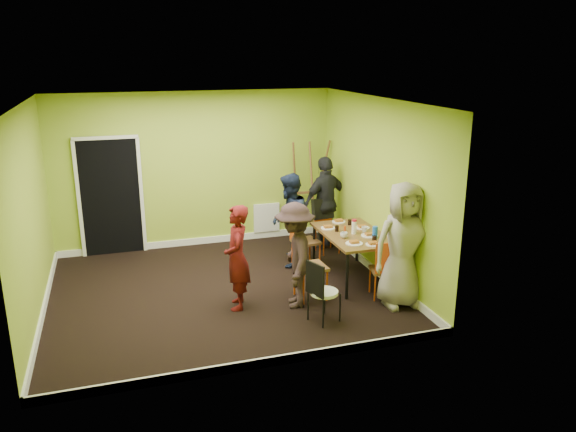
% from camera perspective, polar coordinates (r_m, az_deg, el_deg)
% --- Properties ---
extents(ground, '(5.00, 5.00, 0.00)m').
position_cam_1_polar(ground, '(8.55, -6.64, -7.56)').
color(ground, black).
rests_on(ground, ground).
extents(room_walls, '(5.04, 4.54, 2.82)m').
position_cam_1_polar(room_walls, '(8.24, -7.09, -1.17)').
color(room_walls, '#97B42E').
rests_on(room_walls, ground).
extents(dining_table, '(0.90, 1.50, 0.75)m').
position_cam_1_polar(dining_table, '(8.76, 6.65, -2.08)').
color(dining_table, black).
rests_on(dining_table, ground).
extents(chair_left_far, '(0.46, 0.45, 0.97)m').
position_cam_1_polar(chair_left_far, '(9.17, 1.38, -2.12)').
color(chair_left_far, '#D64E14').
rests_on(chair_left_far, ground).
extents(chair_left_near, '(0.45, 0.44, 1.03)m').
position_cam_1_polar(chair_left_near, '(8.03, 1.76, -4.60)').
color(chair_left_near, '#D64E14').
rests_on(chair_left_near, ground).
extents(chair_back_end, '(0.43, 0.49, 0.94)m').
position_cam_1_polar(chair_back_end, '(10.03, 3.65, 0.20)').
color(chair_back_end, '#D64E14').
rests_on(chair_back_end, ground).
extents(chair_front_end, '(0.43, 0.44, 0.89)m').
position_cam_1_polar(chair_front_end, '(8.18, 9.84, -5.06)').
color(chair_front_end, '#D64E14').
rests_on(chair_front_end, ground).
extents(chair_bentwood, '(0.44, 0.43, 0.86)m').
position_cam_1_polar(chair_bentwood, '(7.40, 3.36, -7.41)').
color(chair_bentwood, black).
rests_on(chair_bentwood, ground).
extents(easel, '(0.75, 0.71, 1.88)m').
position_cam_1_polar(easel, '(10.63, 2.16, 2.65)').
color(easel, brown).
rests_on(easel, ground).
extents(plate_near_left, '(0.23, 0.23, 0.01)m').
position_cam_1_polar(plate_near_left, '(8.94, 4.08, -1.22)').
color(plate_near_left, white).
rests_on(plate_near_left, dining_table).
extents(plate_near_right, '(0.25, 0.25, 0.01)m').
position_cam_1_polar(plate_near_right, '(8.27, 6.74, -2.78)').
color(plate_near_right, white).
rests_on(plate_near_right, dining_table).
extents(plate_far_back, '(0.22, 0.22, 0.01)m').
position_cam_1_polar(plate_far_back, '(9.28, 5.17, -0.59)').
color(plate_far_back, white).
rests_on(plate_far_back, dining_table).
extents(plate_far_front, '(0.22, 0.22, 0.01)m').
position_cam_1_polar(plate_far_front, '(8.26, 8.63, -2.88)').
color(plate_far_front, white).
rests_on(plate_far_front, dining_table).
extents(plate_wall_back, '(0.23, 0.23, 0.01)m').
position_cam_1_polar(plate_wall_back, '(9.01, 7.55, -1.18)').
color(plate_wall_back, white).
rests_on(plate_wall_back, dining_table).
extents(plate_wall_front, '(0.26, 0.26, 0.01)m').
position_cam_1_polar(plate_wall_front, '(8.65, 8.29, -1.97)').
color(plate_wall_front, white).
rests_on(plate_wall_front, dining_table).
extents(thermos, '(0.08, 0.08, 0.20)m').
position_cam_1_polar(thermos, '(8.69, 6.73, -1.18)').
color(thermos, white).
rests_on(thermos, dining_table).
extents(blue_bottle, '(0.08, 0.08, 0.18)m').
position_cam_1_polar(blue_bottle, '(8.54, 8.83, -1.64)').
color(blue_bottle, blue).
rests_on(blue_bottle, dining_table).
extents(orange_bottle, '(0.04, 0.04, 0.08)m').
position_cam_1_polar(orange_bottle, '(8.84, 5.81, -1.25)').
color(orange_bottle, '#D64E14').
rests_on(orange_bottle, dining_table).
extents(glass_mid, '(0.06, 0.06, 0.09)m').
position_cam_1_polar(glass_mid, '(8.79, 4.98, -1.28)').
color(glass_mid, black).
rests_on(glass_mid, dining_table).
extents(glass_back, '(0.06, 0.06, 0.09)m').
position_cam_1_polar(glass_back, '(9.14, 6.28, -0.62)').
color(glass_back, black).
rests_on(glass_back, dining_table).
extents(glass_front, '(0.07, 0.07, 0.09)m').
position_cam_1_polar(glass_front, '(8.38, 8.77, -2.31)').
color(glass_front, black).
rests_on(glass_front, dining_table).
extents(cup_a, '(0.11, 0.11, 0.09)m').
position_cam_1_polar(cup_a, '(8.50, 5.71, -1.94)').
color(cup_a, white).
rests_on(cup_a, dining_table).
extents(cup_b, '(0.10, 0.10, 0.09)m').
position_cam_1_polar(cup_b, '(8.79, 7.79, -1.36)').
color(cup_b, white).
rests_on(cup_b, dining_table).
extents(person_standing, '(0.45, 0.60, 1.48)m').
position_cam_1_polar(person_standing, '(7.75, -5.19, -4.21)').
color(person_standing, '#520E0E').
rests_on(person_standing, ground).
extents(person_left_far, '(0.84, 0.93, 1.55)m').
position_cam_1_polar(person_left_far, '(9.26, 0.15, -0.42)').
color(person_left_far, '#151E34').
rests_on(person_left_far, ground).
extents(person_left_near, '(0.76, 1.07, 1.49)m').
position_cam_1_polar(person_left_near, '(7.77, 0.69, -4.01)').
color(person_left_near, black).
rests_on(person_left_near, ground).
extents(person_back_end, '(1.06, 0.71, 1.67)m').
position_cam_1_polar(person_back_end, '(10.14, 3.84, 1.39)').
color(person_back_end, black).
rests_on(person_back_end, ground).
extents(person_front_end, '(0.89, 0.60, 1.78)m').
position_cam_1_polar(person_front_end, '(7.90, 11.62, -2.90)').
color(person_front_end, gray).
rests_on(person_front_end, ground).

